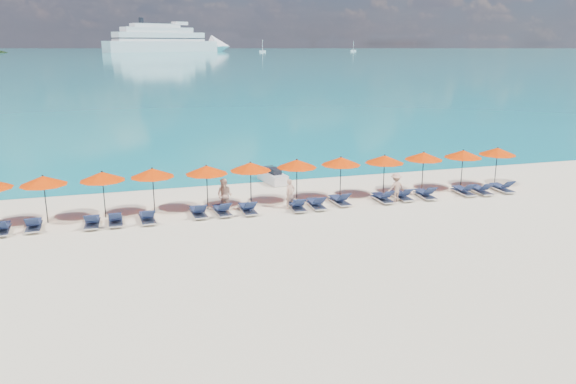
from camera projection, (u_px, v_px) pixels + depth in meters
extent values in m
plane|color=beige|center=(308.00, 236.00, 24.11)|extent=(1400.00, 1400.00, 0.00)
cube|color=#1FA9B2|center=(124.00, 51.00, 636.02)|extent=(1600.00, 1300.00, 0.01)
cube|color=white|center=(162.00, 47.00, 559.96)|extent=(114.70, 65.20, 10.53)
cone|color=white|center=(221.00, 46.00, 602.93)|extent=(30.44, 30.44, 23.16)
cube|color=white|center=(160.00, 37.00, 556.23)|extent=(92.17, 53.12, 8.42)
cube|color=white|center=(157.00, 30.00, 553.31)|extent=(72.20, 42.94, 5.26)
cube|color=white|center=(155.00, 26.00, 550.93)|extent=(49.67, 30.86, 3.69)
cube|color=black|center=(160.00, 38.00, 556.63)|extent=(93.32, 53.78, 0.95)
cube|color=black|center=(160.00, 35.00, 555.69)|extent=(91.03, 52.47, 0.95)
cylinder|color=black|center=(141.00, 21.00, 540.87)|extent=(4.63, 4.63, 5.79)
cube|color=white|center=(263.00, 51.00, 545.39)|extent=(6.42, 2.14, 1.71)
cylinder|color=white|center=(263.00, 45.00, 543.97)|extent=(0.38, 0.38, 10.69)
cube|color=white|center=(353.00, 51.00, 587.75)|extent=(5.92, 1.97, 1.58)
cylinder|color=white|center=(353.00, 46.00, 586.44)|extent=(0.36, 0.36, 9.87)
cube|color=silver|center=(273.00, 177.00, 33.35)|extent=(1.35, 2.61, 0.57)
cube|color=black|center=(274.00, 171.00, 33.07)|extent=(0.69, 1.11, 0.36)
cylinder|color=black|center=(268.00, 166.00, 33.74)|extent=(0.57, 0.16, 0.06)
imported|color=tan|center=(290.00, 194.00, 27.94)|extent=(0.65, 0.53, 1.52)
imported|color=tan|center=(225.00, 195.00, 27.37)|extent=(0.93, 0.86, 1.67)
imported|color=tan|center=(396.00, 187.00, 29.21)|extent=(1.05, 0.63, 1.53)
cylinder|color=black|center=(45.00, 200.00, 25.61)|extent=(0.05, 0.05, 2.20)
cone|color=#DC3300|center=(43.00, 180.00, 25.37)|extent=(2.10, 2.10, 0.42)
sphere|color=black|center=(43.00, 176.00, 25.32)|extent=(0.08, 0.08, 0.08)
cylinder|color=black|center=(104.00, 195.00, 26.42)|extent=(0.05, 0.05, 2.20)
cone|color=#DC3300|center=(102.00, 176.00, 26.18)|extent=(2.10, 2.10, 0.42)
sphere|color=black|center=(102.00, 172.00, 26.13)|extent=(0.08, 0.08, 0.08)
cylinder|color=black|center=(153.00, 191.00, 27.14)|extent=(0.05, 0.05, 2.20)
cone|color=#DC3300|center=(152.00, 173.00, 26.90)|extent=(2.10, 2.10, 0.42)
sphere|color=black|center=(152.00, 168.00, 26.84)|extent=(0.08, 0.08, 0.08)
cylinder|color=black|center=(207.00, 188.00, 27.75)|extent=(0.05, 0.05, 2.20)
cone|color=#DC3300|center=(206.00, 170.00, 27.51)|extent=(2.10, 2.10, 0.42)
sphere|color=black|center=(206.00, 165.00, 27.46)|extent=(0.08, 0.08, 0.08)
cylinder|color=black|center=(251.00, 184.00, 28.48)|extent=(0.05, 0.05, 2.20)
cone|color=#DC3300|center=(251.00, 166.00, 28.25)|extent=(2.10, 2.10, 0.42)
sphere|color=black|center=(250.00, 162.00, 28.19)|extent=(0.08, 0.08, 0.08)
cylinder|color=black|center=(297.00, 181.00, 29.18)|extent=(0.05, 0.05, 2.20)
cone|color=#DC3300|center=(297.00, 164.00, 28.95)|extent=(2.10, 2.10, 0.42)
sphere|color=black|center=(297.00, 159.00, 28.89)|extent=(0.08, 0.08, 0.08)
cylinder|color=black|center=(340.00, 178.00, 29.79)|extent=(0.05, 0.05, 2.20)
cone|color=#DC3300|center=(341.00, 161.00, 29.56)|extent=(2.10, 2.10, 0.42)
sphere|color=black|center=(341.00, 157.00, 29.50)|extent=(0.08, 0.08, 0.08)
cylinder|color=black|center=(384.00, 176.00, 30.29)|extent=(0.05, 0.05, 2.20)
cone|color=#DC3300|center=(385.00, 159.00, 30.06)|extent=(2.10, 2.10, 0.42)
sphere|color=black|center=(385.00, 155.00, 30.00)|extent=(0.08, 0.08, 0.08)
cylinder|color=black|center=(423.00, 172.00, 31.13)|extent=(0.05, 0.05, 2.20)
cone|color=#DC3300|center=(424.00, 156.00, 30.90)|extent=(2.10, 2.10, 0.42)
sphere|color=black|center=(424.00, 152.00, 30.84)|extent=(0.08, 0.08, 0.08)
cylinder|color=black|center=(462.00, 170.00, 31.72)|extent=(0.05, 0.05, 2.20)
cone|color=#DC3300|center=(463.00, 154.00, 31.49)|extent=(2.10, 2.10, 0.42)
sphere|color=black|center=(464.00, 150.00, 31.43)|extent=(0.08, 0.08, 0.08)
cylinder|color=black|center=(496.00, 167.00, 32.48)|extent=(0.05, 0.05, 2.20)
cone|color=#DC3300|center=(498.00, 151.00, 32.25)|extent=(2.10, 2.10, 0.42)
sphere|color=black|center=(498.00, 147.00, 32.19)|extent=(0.08, 0.08, 0.08)
cube|color=silver|center=(2.00, 230.00, 24.43)|extent=(0.72, 1.73, 0.06)
cube|color=#1A274B|center=(3.00, 225.00, 24.62)|extent=(0.61, 1.13, 0.04)
cube|color=silver|center=(34.00, 227.00, 24.91)|extent=(0.68, 1.72, 0.06)
cube|color=#1A274B|center=(34.00, 222.00, 25.10)|extent=(0.59, 1.12, 0.04)
cube|color=#1A274B|center=(32.00, 221.00, 24.30)|extent=(0.57, 0.56, 0.43)
cube|color=silver|center=(92.00, 224.00, 25.33)|extent=(0.68, 1.72, 0.06)
cube|color=#1A274B|center=(93.00, 219.00, 25.52)|extent=(0.59, 1.12, 0.04)
cube|color=#1A274B|center=(91.00, 218.00, 24.71)|extent=(0.57, 0.56, 0.43)
cube|color=silver|center=(116.00, 221.00, 25.64)|extent=(0.64, 1.71, 0.06)
cube|color=#1A274B|center=(115.00, 216.00, 25.83)|extent=(0.57, 1.11, 0.04)
cube|color=#1A274B|center=(115.00, 216.00, 25.03)|extent=(0.56, 0.54, 0.43)
cube|color=silver|center=(147.00, 219.00, 25.97)|extent=(0.74, 1.74, 0.06)
cube|color=#1A274B|center=(146.00, 214.00, 26.15)|extent=(0.63, 1.14, 0.04)
cube|color=#1A274B|center=(148.00, 214.00, 25.37)|extent=(0.59, 0.58, 0.43)
cube|color=silver|center=(198.00, 213.00, 26.85)|extent=(0.73, 1.74, 0.06)
cube|color=#1A274B|center=(197.00, 209.00, 27.03)|extent=(0.62, 1.13, 0.04)
cube|color=#1A274B|center=(200.00, 208.00, 26.24)|extent=(0.58, 0.57, 0.43)
cube|color=silver|center=(222.00, 212.00, 27.12)|extent=(0.79, 1.75, 0.06)
cube|color=#1A274B|center=(220.00, 207.00, 27.30)|extent=(0.66, 1.15, 0.04)
cube|color=#1A274B|center=(225.00, 207.00, 26.52)|extent=(0.60, 0.59, 0.43)
cube|color=silver|center=(248.00, 210.00, 27.37)|extent=(0.69, 1.72, 0.06)
cube|color=#1A274B|center=(246.00, 206.00, 27.56)|extent=(0.59, 1.12, 0.04)
cube|color=#1A274B|center=(250.00, 205.00, 26.76)|extent=(0.57, 0.56, 0.43)
cube|color=silver|center=(297.00, 207.00, 27.88)|extent=(0.70, 1.73, 0.06)
cube|color=#1A274B|center=(296.00, 203.00, 28.07)|extent=(0.60, 1.13, 0.04)
cube|color=#1A274B|center=(300.00, 202.00, 27.25)|extent=(0.58, 0.56, 0.43)
cube|color=silver|center=(316.00, 205.00, 28.21)|extent=(0.64, 1.71, 0.06)
cube|color=#1A274B|center=(314.00, 201.00, 28.40)|extent=(0.56, 1.11, 0.04)
cube|color=#1A274B|center=(320.00, 200.00, 27.59)|extent=(0.56, 0.54, 0.43)
cube|color=silver|center=(339.00, 202.00, 28.85)|extent=(0.75, 1.74, 0.06)
cube|color=#1A274B|center=(337.00, 197.00, 29.03)|extent=(0.63, 1.14, 0.04)
cube|color=#1A274B|center=(344.00, 197.00, 28.25)|extent=(0.59, 0.58, 0.43)
cube|color=silver|center=(382.00, 199.00, 29.33)|extent=(0.67, 1.72, 0.06)
cube|color=#1A274B|center=(380.00, 195.00, 29.52)|extent=(0.58, 1.12, 0.04)
cube|color=#1A274B|center=(388.00, 194.00, 28.72)|extent=(0.57, 0.55, 0.43)
cube|color=silver|center=(401.00, 197.00, 29.76)|extent=(0.65, 1.71, 0.06)
cube|color=#1A274B|center=(399.00, 193.00, 29.95)|extent=(0.57, 1.11, 0.04)
cube|color=#1A274B|center=(407.00, 192.00, 29.14)|extent=(0.56, 0.55, 0.43)
cube|color=silver|center=(425.00, 195.00, 30.04)|extent=(0.71, 1.73, 0.06)
cube|color=#1A274B|center=(423.00, 191.00, 30.23)|extent=(0.61, 1.13, 0.04)
cube|color=#1A274B|center=(430.00, 191.00, 29.41)|extent=(0.58, 0.57, 0.43)
cube|color=silver|center=(463.00, 192.00, 30.73)|extent=(0.67, 1.72, 0.06)
cube|color=#1A274B|center=(461.00, 188.00, 30.92)|extent=(0.58, 1.11, 0.04)
cube|color=#1A274B|center=(469.00, 187.00, 30.11)|extent=(0.56, 0.55, 0.43)
cube|color=silver|center=(480.00, 191.00, 30.88)|extent=(0.70, 1.73, 0.06)
cube|color=#1A274B|center=(478.00, 187.00, 31.08)|extent=(0.60, 1.13, 0.04)
cube|color=#1A274B|center=(487.00, 186.00, 30.26)|extent=(0.58, 0.56, 0.43)
cube|color=silver|center=(502.00, 189.00, 31.37)|extent=(0.66, 1.71, 0.06)
cube|color=#1A274B|center=(499.00, 185.00, 31.56)|extent=(0.58, 1.11, 0.04)
cube|color=#1A274B|center=(508.00, 184.00, 30.75)|extent=(0.56, 0.55, 0.43)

